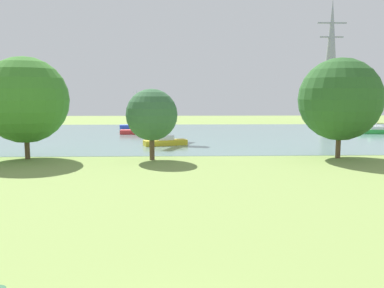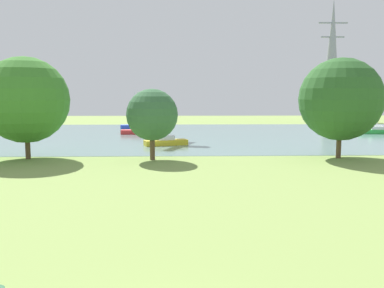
% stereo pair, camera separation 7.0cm
% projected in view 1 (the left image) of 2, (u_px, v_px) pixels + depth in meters
% --- Properties ---
extents(ground_plane, '(160.00, 160.00, 0.00)m').
position_uv_depth(ground_plane, '(174.00, 173.00, 30.31)').
color(ground_plane, '#7F994C').
extents(water_surface, '(140.00, 40.00, 0.02)m').
position_uv_depth(water_surface, '(176.00, 135.00, 58.09)').
color(water_surface, slate).
rests_on(water_surface, ground).
extents(sailboat_yellow, '(5.03, 2.93, 5.30)m').
position_uv_depth(sailboat_yellow, '(165.00, 141.00, 46.34)').
color(sailboat_yellow, yellow).
rests_on(sailboat_yellow, water_surface).
extents(sailboat_green, '(4.89, 1.83, 7.67)m').
position_uv_depth(sailboat_green, '(376.00, 131.00, 59.90)').
color(sailboat_green, green).
rests_on(sailboat_green, water_surface).
extents(sailboat_red, '(4.80, 1.51, 6.20)m').
position_uv_depth(sailboat_red, '(137.00, 131.00, 59.32)').
color(sailboat_red, red).
rests_on(sailboat_red, water_surface).
extents(sailboat_blue, '(4.93, 2.00, 6.06)m').
position_uv_depth(sailboat_blue, '(134.00, 126.00, 69.15)').
color(sailboat_blue, blue).
rests_on(sailboat_blue, water_surface).
extents(tree_west_far, '(7.53, 7.53, 8.96)m').
position_uv_depth(tree_west_far, '(25.00, 100.00, 36.08)').
color(tree_west_far, brown).
rests_on(tree_west_far, ground).
extents(tree_east_far, '(4.48, 4.48, 6.17)m').
position_uv_depth(tree_east_far, '(152.00, 115.00, 35.79)').
color(tree_east_far, brown).
rests_on(tree_east_far, ground).
extents(tree_east_near, '(7.31, 7.31, 8.91)m').
position_uv_depth(tree_east_near, '(340.00, 99.00, 36.64)').
color(tree_east_near, brown).
rests_on(tree_east_near, ground).
extents(electricity_pylon, '(6.40, 4.40, 26.39)m').
position_uv_depth(electricity_pylon, '(331.00, 60.00, 91.12)').
color(electricity_pylon, gray).
rests_on(electricity_pylon, ground).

